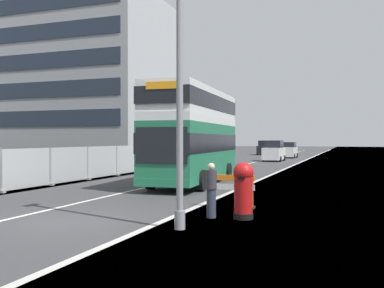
# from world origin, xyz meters

# --- Properties ---
(ground) EXTENTS (140.00, 280.00, 0.10)m
(ground) POSITION_xyz_m (0.60, 0.15, -0.05)
(ground) COLOR #38383A
(double_decker_bus) EXTENTS (3.30, 10.36, 5.04)m
(double_decker_bus) POSITION_xyz_m (-0.09, 11.45, 2.68)
(double_decker_bus) COLOR #1E6B47
(double_decker_bus) RESTS_ON ground
(lamppost_foreground) EXTENTS (0.29, 0.70, 9.33)m
(lamppost_foreground) POSITION_xyz_m (3.63, 0.11, 4.42)
(lamppost_foreground) COLOR gray
(lamppost_foreground) RESTS_ON ground
(red_pillar_postbox) EXTENTS (0.62, 0.62, 1.72)m
(red_pillar_postbox) POSITION_xyz_m (4.86, 2.21, 0.94)
(red_pillar_postbox) COLOR black
(red_pillar_postbox) RESTS_ON ground
(roadworks_barrier) EXTENTS (1.65, 0.45, 1.15)m
(roadworks_barrier) POSITION_xyz_m (3.95, 4.17, 0.73)
(roadworks_barrier) COLOR orange
(roadworks_barrier) RESTS_ON ground
(construction_site_fence) EXTENTS (0.44, 24.00, 2.01)m
(construction_site_fence) POSITION_xyz_m (-6.89, 16.63, 0.96)
(construction_site_fence) COLOR #A8AAAD
(construction_site_fence) RESTS_ON ground
(car_oncoming_near) EXTENTS (2.08, 4.22, 2.03)m
(car_oncoming_near) POSITION_xyz_m (-4.77, 29.95, 0.96)
(car_oncoming_near) COLOR slate
(car_oncoming_near) RESTS_ON ground
(car_receding_mid) EXTENTS (2.05, 4.54, 2.27)m
(car_receding_mid) POSITION_xyz_m (-0.30, 37.63, 1.06)
(car_receding_mid) COLOR silver
(car_receding_mid) RESTS_ON ground
(car_receding_far) EXTENTS (2.07, 4.27, 2.03)m
(car_receding_far) POSITION_xyz_m (-0.02, 46.79, 0.96)
(car_receding_far) COLOR silver
(car_receding_far) RESTS_ON ground
(car_far_side) EXTENTS (1.93, 3.83, 2.21)m
(car_far_side) POSITION_xyz_m (-4.93, 56.24, 1.03)
(car_far_side) COLOR black
(car_far_side) RESTS_ON ground
(bare_tree_far_verge_near) EXTENTS (2.85, 2.93, 4.56)m
(bare_tree_far_verge_near) POSITION_xyz_m (-11.23, 34.83, 2.29)
(bare_tree_far_verge_near) COLOR #4C3D2D
(bare_tree_far_verge_near) RESTS_ON ground
(pedestrian_at_kerb) EXTENTS (0.34, 0.34, 1.68)m
(pedestrian_at_kerb) POSITION_xyz_m (3.89, 2.05, 0.84)
(pedestrian_at_kerb) COLOR #2D3342
(pedestrian_at_kerb) RESTS_ON ground
(backdrop_office_block) EXTENTS (28.85, 14.80, 19.69)m
(backdrop_office_block) POSITION_xyz_m (-28.78, 37.55, 9.85)
(backdrop_office_block) COLOR #9EA0A3
(backdrop_office_block) RESTS_ON ground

